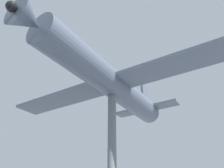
{
  "coord_description": "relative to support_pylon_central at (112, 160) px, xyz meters",
  "views": [
    {
      "loc": [
        -8.58,
        8.25,
        1.68
      ],
      "look_at": [
        0.0,
        0.0,
        8.28
      ],
      "focal_mm": 35.0,
      "sensor_mm": 36.0,
      "label": 1
    }
  ],
  "objects": [
    {
      "name": "support_pylon_central",
      "position": [
        0.0,
        0.0,
        0.0
      ],
      "size": [
        0.49,
        0.49,
        7.45
      ],
      "color": "slate",
      "rests_on": "ground_plane"
    },
    {
      "name": "suspended_airplane",
      "position": [
        -0.05,
        0.2,
        4.57
      ],
      "size": [
        16.16,
        13.29,
        3.1
      ],
      "rotation": [
        0.0,
        0.0,
        0.24
      ],
      "color": "#4C5666",
      "rests_on": "support_pylon_central"
    }
  ]
}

